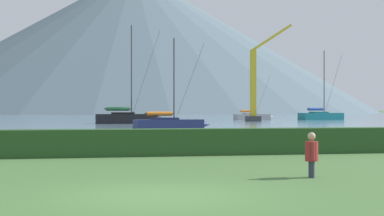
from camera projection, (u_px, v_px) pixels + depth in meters
The scene contains 11 objects.
ground_plane at pixel (158, 196), 12.69m from camera, with size 1000.00×1000.00×0.00m, color #477038.
harbor_water at pixel (84, 116), 147.13m from camera, with size 320.00×246.00×0.00m, color slate.
hedge_line at pixel (121, 143), 23.49m from camera, with size 80.00×1.20×1.08m, color #284C23.
sailboat_slip_0 at pixel (321, 116), 101.26m from camera, with size 9.07×3.83×12.01m.
sailboat_slip_1 at pixel (169, 124), 52.14m from camera, with size 7.13×2.87×8.24m.
sailboat_slip_4 at pixel (127, 118), 75.86m from camera, with size 9.09×2.71×12.78m.
sailboat_slip_7 at pixel (252, 116), 102.66m from camera, with size 7.28×2.58×8.22m.
person_seated_viewer at pixel (312, 153), 16.13m from camera, with size 0.36×0.56×1.25m.
dock_crane at pixel (255, 89), 90.06m from camera, with size 7.25×2.00×15.16m.
distant_hill_west_ridge at pixel (227, 75), 418.22m from camera, with size 190.38×190.38×52.33m, color slate.
distant_hill_central_peak at pixel (134, 42), 317.19m from camera, with size 256.39×256.39×76.81m, color slate.
Camera 1 is at (-1.71, -12.60, 1.89)m, focal length 54.75 mm.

